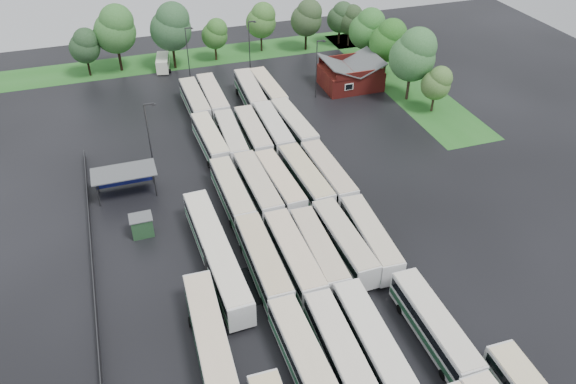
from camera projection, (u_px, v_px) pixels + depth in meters
name	position (u px, v px, depth m)	size (l,w,h in m)	color
ground	(305.00, 274.00, 62.14)	(160.00, 160.00, 0.00)	black
brick_building	(350.00, 77.00, 100.14)	(10.07, 8.60, 5.39)	maroon
wash_shed	(124.00, 174.00, 72.93)	(8.20, 4.20, 3.58)	#2D2D30
utility_hut	(142.00, 225.00, 66.90)	(2.70, 2.20, 2.62)	#1F4424
grass_strip_north	(205.00, 56.00, 112.54)	(80.00, 10.00, 0.01)	#23611F
grass_strip_east	(399.00, 79.00, 103.82)	(10.00, 50.00, 0.01)	#23611F
west_fence	(93.00, 266.00, 62.24)	(0.10, 50.00, 1.20)	#2D2D30
bus_r1c0	(304.00, 358.00, 50.48)	(3.03, 13.08, 3.63)	silver
bus_r1c1	(340.00, 352.00, 51.10)	(3.03, 12.98, 3.60)	silver
bus_r1c2	(372.00, 341.00, 51.98)	(3.14, 13.38, 3.71)	silver
bus_r1c4	(434.00, 326.00, 53.47)	(2.81, 12.99, 3.61)	silver
bus_r2c0	(263.00, 261.00, 60.72)	(2.88, 13.48, 3.75)	silver
bus_r2c1	(294.00, 257.00, 61.34)	(2.92, 13.44, 3.74)	silver
bus_r2c2	(318.00, 251.00, 62.18)	(3.00, 12.85, 3.56)	silver
bus_r2c3	(344.00, 242.00, 63.44)	(3.00, 13.04, 3.62)	silver
bus_r2c4	(370.00, 238.00, 64.06)	(3.37, 12.97, 3.58)	silver
bus_r3c0	(232.00, 193.00, 71.08)	(2.99, 13.07, 3.63)	silver
bus_r3c1	(258.00, 187.00, 72.07)	(3.12, 13.38, 3.71)	silver
bus_r3c2	(280.00, 184.00, 72.89)	(3.29, 12.91, 3.56)	silver
bus_r3c3	(305.00, 178.00, 73.68)	(3.37, 13.43, 3.71)	silver
bus_r3c4	(328.00, 175.00, 74.45)	(3.10, 13.32, 3.69)	silver
bus_r4c0	(210.00, 140.00, 81.90)	(3.22, 12.83, 3.54)	silver
bus_r4c1	(231.00, 138.00, 82.41)	(3.18, 12.85, 3.55)	silver
bus_r4c2	(253.00, 134.00, 83.37)	(2.96, 12.94, 3.59)	silver
bus_r4c3	(273.00, 130.00, 84.29)	(3.02, 13.28, 3.68)	silver
bus_r4c4	(294.00, 126.00, 85.26)	(3.41, 13.32, 3.68)	silver
bus_r5c0	(195.00, 102.00, 91.98)	(2.97, 12.96, 3.59)	silver
bus_r5c1	(213.00, 98.00, 92.80)	(2.91, 13.50, 3.76)	silver
bus_r5c3	(250.00, 93.00, 94.42)	(3.41, 13.50, 3.73)	silver
bus_r5c4	(268.00, 90.00, 95.42)	(3.10, 13.07, 3.62)	silver
artic_bus_west_b	(216.00, 253.00, 61.79)	(3.60, 20.32, 3.75)	silver
artic_bus_west_c	(215.00, 359.00, 50.30)	(3.47, 20.01, 3.70)	silver
minibus	(163.00, 62.00, 106.48)	(3.24, 6.22, 2.58)	white
tree_north_0	(85.00, 45.00, 101.64)	(5.50, 5.50, 9.11)	black
tree_north_1	(115.00, 29.00, 102.23)	(7.64, 7.64, 12.66)	black
tree_north_2	(171.00, 26.00, 103.22)	(7.64, 7.64, 12.66)	black
tree_north_3	(215.00, 33.00, 108.00)	(5.05, 5.05, 8.36)	#352516
tree_north_4	(262.00, 20.00, 111.27)	(6.00, 6.00, 9.93)	black
tree_north_5	(307.00, 18.00, 111.60)	(6.25, 6.25, 10.35)	black
tree_north_6	(350.00, 19.00, 114.20)	(5.17, 5.17, 8.56)	black
tree_east_0	(437.00, 83.00, 90.52)	(4.79, 4.78, 7.92)	#36281C
tree_east_1	(414.00, 54.00, 92.32)	(7.66, 7.66, 12.68)	#38271E
tree_east_2	(389.00, 40.00, 100.64)	(6.61, 6.61, 10.94)	#352619
tree_east_3	(368.00, 28.00, 105.32)	(6.64, 6.64, 11.00)	#392A1E
tree_east_4	(341.00, 17.00, 114.78)	(5.37, 5.37, 8.89)	black
lamp_post_ne	(317.00, 65.00, 94.24)	(1.57, 0.31, 10.17)	#2D2D30
lamp_post_nw	(149.00, 134.00, 75.09)	(1.62, 0.32, 10.54)	#2D2D30
lamp_post_back_w	(188.00, 50.00, 100.23)	(1.51, 0.29, 9.77)	#2D2D30
lamp_post_back_e	(250.00, 44.00, 102.36)	(1.54, 0.30, 10.00)	#2D2D30
puddle_2	(250.00, 286.00, 60.58)	(5.92, 5.92, 0.01)	black
puddle_3	(349.00, 259.00, 64.07)	(4.67, 4.67, 0.01)	black
puddle_4	(495.00, 377.00, 51.23)	(2.67, 2.67, 0.01)	black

